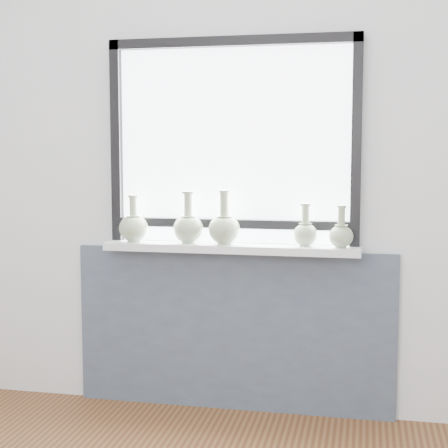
% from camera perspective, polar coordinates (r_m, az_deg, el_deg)
% --- Properties ---
extents(back_wall, '(3.60, 0.02, 2.60)m').
position_cam_1_polar(back_wall, '(3.58, 0.86, 4.89)').
color(back_wall, silver).
rests_on(back_wall, ground).
extents(apron_panel, '(1.70, 0.03, 0.86)m').
position_cam_1_polar(apron_panel, '(3.68, 0.74, -8.81)').
color(apron_panel, '#485463').
rests_on(apron_panel, ground).
extents(windowsill, '(1.32, 0.18, 0.04)m').
position_cam_1_polar(windowsill, '(3.52, 0.53, -2.00)').
color(windowsill, white).
rests_on(windowsill, apron_panel).
extents(window, '(1.30, 0.06, 1.05)m').
position_cam_1_polar(window, '(3.55, 0.75, 7.16)').
color(window, black).
rests_on(window, windowsill).
extents(vase_a, '(0.15, 0.15, 0.25)m').
position_cam_1_polar(vase_a, '(3.63, -7.52, -0.21)').
color(vase_a, '#A4B990').
rests_on(vase_a, windowsill).
extents(vase_b, '(0.16, 0.16, 0.27)m').
position_cam_1_polar(vase_b, '(3.56, -3.00, -0.21)').
color(vase_b, '#A4B990').
rests_on(vase_b, windowsill).
extents(vase_c, '(0.16, 0.16, 0.28)m').
position_cam_1_polar(vase_c, '(3.50, 0.02, -0.28)').
color(vase_c, '#A4B990').
rests_on(vase_c, windowsill).
extents(vase_d, '(0.12, 0.12, 0.21)m').
position_cam_1_polar(vase_d, '(3.46, 6.78, -0.67)').
color(vase_d, '#A4B990').
rests_on(vase_d, windowsill).
extents(vase_e, '(0.12, 0.12, 0.21)m').
position_cam_1_polar(vase_e, '(3.43, 9.70, -0.85)').
color(vase_e, '#A4B990').
rests_on(vase_e, windowsill).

